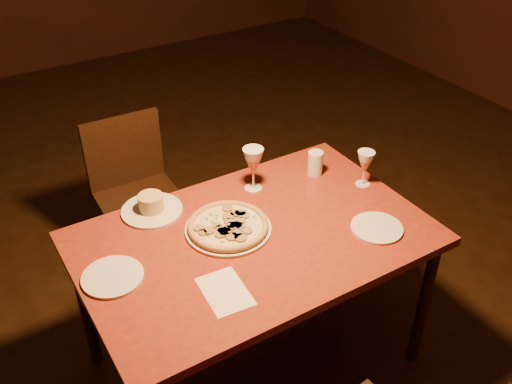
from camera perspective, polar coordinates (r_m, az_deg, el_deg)
floor at (r=2.78m, az=-3.33°, el=-12.31°), size 7.00×7.00×0.00m
dining_table at (r=2.16m, az=-0.21°, el=-5.60°), size 1.29×0.83×0.69m
chair_far at (r=2.86m, az=-11.94°, el=0.24°), size 0.40×0.40×0.79m
pizza_plate at (r=2.14m, az=-2.81°, el=-3.44°), size 0.33×0.33×0.04m
ramekin_saucer at (r=2.26m, az=-10.42°, el=-1.43°), size 0.24×0.24×0.08m
wine_glass_far at (r=2.32m, az=-0.28°, el=2.30°), size 0.09×0.09×0.19m
wine_glass_right at (r=2.40m, az=10.79°, el=2.33°), size 0.07×0.07×0.16m
water_tumbler at (r=2.45m, az=5.94°, el=2.88°), size 0.06×0.06×0.11m
side_plate_left at (r=2.01m, az=-14.15°, el=-8.22°), size 0.21×0.21×0.01m
side_plate_near at (r=2.20m, az=11.99°, el=-3.54°), size 0.20×0.20×0.01m
menu_card at (r=1.91m, az=-3.12°, el=-9.90°), size 0.16×0.21×0.00m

